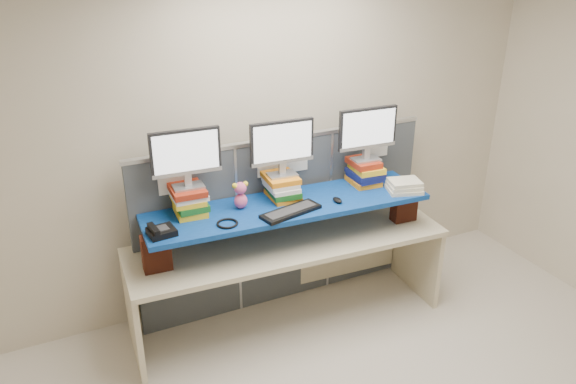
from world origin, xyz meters
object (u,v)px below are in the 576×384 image
monitor_left (186,155)px  desk_phone (161,231)px  monitor_right (368,131)px  keyboard (291,211)px  blue_board (288,206)px  monitor_center (282,145)px  desk (288,257)px

monitor_left → desk_phone: monitor_left is taller
monitor_right → keyboard: size_ratio=1.01×
blue_board → desk_phone: bearing=-172.6°
keyboard → monitor_left: bearing=142.4°
monitor_left → monitor_center: size_ratio=1.00×
monitor_center → desk_phone: 1.12m
monitor_center → keyboard: (-0.06, -0.28, -0.43)m
keyboard → monitor_right: bearing=3.6°
desk → monitor_center: 0.93m
keyboard → desk_phone: 0.97m
monitor_left → keyboard: bearing=-21.7°
blue_board → desk_phone: size_ratio=11.27×
blue_board → monitor_left: 0.90m
desk → monitor_right: (0.75, 0.08, 0.94)m
blue_board → keyboard: size_ratio=4.45×
blue_board → monitor_right: monitor_right is taller
desk_phone → keyboard: bearing=-11.1°
monitor_right → keyboard: bearing=-160.5°
desk → blue_board: bearing=0.0°
monitor_left → desk_phone: size_ratio=2.56×
desk → keyboard: (-0.05, -0.16, 0.49)m
monitor_center → desk_phone: bearing=-166.1°
desk → blue_board: blue_board is taller
monitor_left → desk_phone: (-0.28, -0.23, -0.44)m
blue_board → desk_phone: 1.02m
keyboard → desk_phone: size_ratio=2.53×
keyboard → monitor_center: bearing=65.5°
keyboard → desk_phone: desk_phone is taller
desk → desk_phone: bearing=-172.6°
monitor_left → desk: bearing=-9.1°
blue_board → monitor_center: size_ratio=4.39×
desk → keyboard: keyboard is taller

